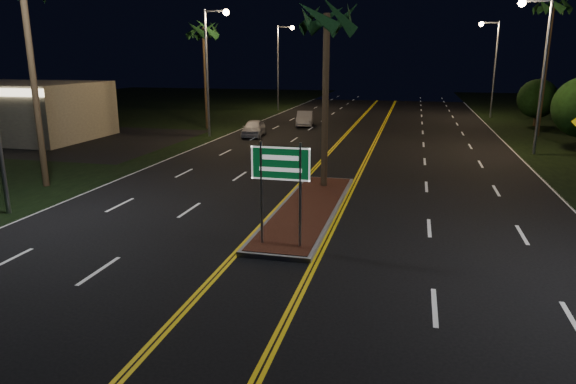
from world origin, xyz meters
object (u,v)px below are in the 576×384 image
(palm_median, at_px, (327,19))
(shrub_far, at_px, (537,99))
(streetlight_left_mid, at_px, (211,58))
(streetlight_right_mid, at_px, (538,59))
(streetlight_left_far, at_px, (281,58))
(palm_left_far, at_px, (204,31))
(highway_sign, at_px, (281,173))
(car_far, at_px, (305,117))
(car_near, at_px, (254,127))
(palm_right_far, at_px, (553,7))
(median_island, at_px, (308,209))
(streetlight_right_far, at_px, (492,58))

(palm_median, relative_size, shrub_far, 2.10)
(streetlight_left_mid, xyz_separation_m, streetlight_right_mid, (21.23, -2.00, 0.00))
(streetlight_left_far, height_order, palm_left_far, streetlight_left_far)
(highway_sign, relative_size, palm_median, 0.39)
(palm_left_far, relative_size, car_far, 2.03)
(car_near, bearing_deg, streetlight_left_mid, -172.54)
(car_near, bearing_deg, palm_left_far, 139.31)
(streetlight_left_far, relative_size, palm_left_far, 1.02)
(streetlight_left_mid, xyz_separation_m, shrub_far, (24.41, 12.00, -3.32))
(streetlight_left_far, bearing_deg, shrub_far, -18.14)
(highway_sign, bearing_deg, car_far, 100.51)
(streetlight_left_mid, xyz_separation_m, palm_left_far, (-2.19, 4.00, 2.09))
(highway_sign, bearing_deg, car_near, 109.51)
(streetlight_left_mid, bearing_deg, streetlight_left_far, 90.00)
(streetlight_right_mid, relative_size, car_near, 2.09)
(shrub_far, xyz_separation_m, car_far, (-19.16, -4.32, -1.61))
(streetlight_left_mid, bearing_deg, car_near, 15.43)
(streetlight_right_mid, relative_size, palm_right_far, 0.87)
(median_island, height_order, streetlight_left_mid, streetlight_left_mid)
(car_near, distance_m, car_far, 7.31)
(median_island, distance_m, shrub_far, 32.19)
(shrub_far, bearing_deg, streetlight_left_far, 161.86)
(palm_median, distance_m, palm_right_far, 23.40)
(median_island, xyz_separation_m, streetlight_left_far, (-10.61, 37.00, 5.57))
(streetlight_right_far, relative_size, car_near, 2.09)
(car_far, bearing_deg, streetlight_right_far, 23.83)
(car_far, bearing_deg, palm_left_far, -162.76)
(streetlight_left_far, bearing_deg, palm_left_far, -97.78)
(streetlight_right_mid, height_order, car_near, streetlight_right_mid)
(streetlight_right_mid, bearing_deg, streetlight_left_far, 133.97)
(palm_left_far, xyz_separation_m, car_near, (5.01, -3.22, -7.03))
(median_island, bearing_deg, streetlight_left_mid, 121.98)
(highway_sign, xyz_separation_m, streetlight_left_mid, (-10.61, 21.20, 3.25))
(median_island, xyz_separation_m, streetlight_left_mid, (-10.61, 17.00, 5.57))
(palm_right_far, distance_m, shrub_far, 9.13)
(palm_left_far, bearing_deg, median_island, -58.64)
(streetlight_left_far, distance_m, palm_left_far, 16.28)
(streetlight_left_far, relative_size, shrub_far, 2.27)
(median_island, relative_size, palm_right_far, 1.00)
(streetlight_right_mid, xyz_separation_m, car_far, (-15.97, 9.68, -4.93))
(highway_sign, distance_m, car_near, 23.38)
(median_island, height_order, streetlight_left_far, streetlight_left_far)
(streetlight_left_mid, height_order, palm_left_far, streetlight_left_mid)
(median_island, distance_m, streetlight_right_mid, 19.20)
(streetlight_right_far, height_order, shrub_far, streetlight_right_far)
(palm_median, distance_m, palm_left_far, 21.69)
(median_island, bearing_deg, palm_median, 90.00)
(streetlight_right_mid, relative_size, streetlight_right_far, 1.00)
(streetlight_left_far, relative_size, streetlight_right_mid, 1.00)
(palm_right_far, height_order, car_near, palm_right_far)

